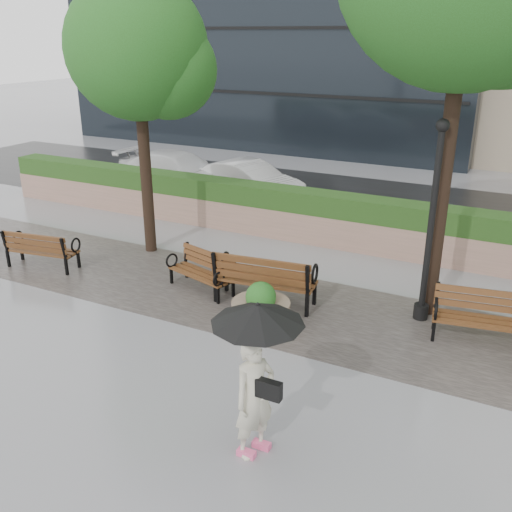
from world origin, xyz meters
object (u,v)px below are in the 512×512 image
at_px(bench_3, 482,328).
at_px(lamppost, 430,237).
at_px(bench_0, 43,257).
at_px(car_right, 249,181).
at_px(bench_2, 265,289).
at_px(bench_1, 202,279).
at_px(car_left, 179,172).
at_px(planter_left, 261,310).
at_px(pedestrian, 256,366).

xyz_separation_m(bench_3, lamppost, (-1.16, 0.41, 1.41)).
xyz_separation_m(bench_0, bench_3, (9.70, 1.02, 0.01)).
bearing_deg(lamppost, car_right, 139.16).
bearing_deg(bench_3, bench_2, 175.74).
distance_m(bench_0, bench_1, 4.08).
relative_size(bench_0, bench_3, 0.97).
relative_size(bench_3, lamppost, 0.48).
relative_size(bench_1, car_right, 0.43).
height_order(car_left, car_right, car_left).
bearing_deg(bench_3, bench_1, 174.72).
relative_size(planter_left, lamppost, 0.29).
height_order(bench_0, planter_left, planter_left).
bearing_deg(bench_3, lamppost, 151.03).
relative_size(planter_left, car_right, 0.28).
distance_m(bench_2, pedestrian, 4.56).
relative_size(bench_3, pedestrian, 0.85).
bearing_deg(car_left, pedestrian, -138.91).
relative_size(bench_2, planter_left, 1.93).
bearing_deg(car_right, lamppost, -117.48).
bearing_deg(lamppost, pedestrian, -103.30).
xyz_separation_m(bench_2, car_left, (-6.60, 6.67, 0.35)).
bearing_deg(bench_1, car_left, 143.17).
bearing_deg(pedestrian, lamppost, 10.47).
bearing_deg(bench_0, bench_1, 179.69).
height_order(planter_left, lamppost, lamppost).
xyz_separation_m(car_left, car_right, (2.71, 0.08, -0.04)).
relative_size(lamppost, car_left, 0.82).
distance_m(bench_0, car_right, 7.59).
xyz_separation_m(bench_2, bench_3, (4.17, 0.37, -0.05)).
bearing_deg(bench_1, car_right, 125.36).
bearing_deg(planter_left, bench_1, 153.94).
bearing_deg(planter_left, bench_2, 112.12).
height_order(lamppost, car_left, lamppost).
bearing_deg(bench_0, pedestrian, 146.32).
xyz_separation_m(bench_2, pedestrian, (1.86, -4.04, 0.99)).
xyz_separation_m(car_right, pedestrian, (5.76, -10.80, 0.67)).
height_order(bench_0, lamppost, lamppost).
xyz_separation_m(bench_1, bench_3, (5.67, 0.40, 0.03)).
distance_m(bench_1, bench_3, 5.68).
relative_size(bench_3, planter_left, 1.66).
relative_size(bench_0, bench_1, 1.06).
xyz_separation_m(bench_0, car_right, (1.63, 7.41, 0.37)).
relative_size(lamppost, pedestrian, 1.78).
xyz_separation_m(lamppost, pedestrian, (-1.14, -4.83, -0.37)).
bearing_deg(bench_0, car_left, -90.71).
bearing_deg(pedestrian, bench_2, 48.50).
distance_m(bench_0, lamppost, 8.77).
bearing_deg(lamppost, bench_0, -170.43).
distance_m(bench_1, car_left, 8.44).
bearing_deg(car_left, bench_3, -117.55).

